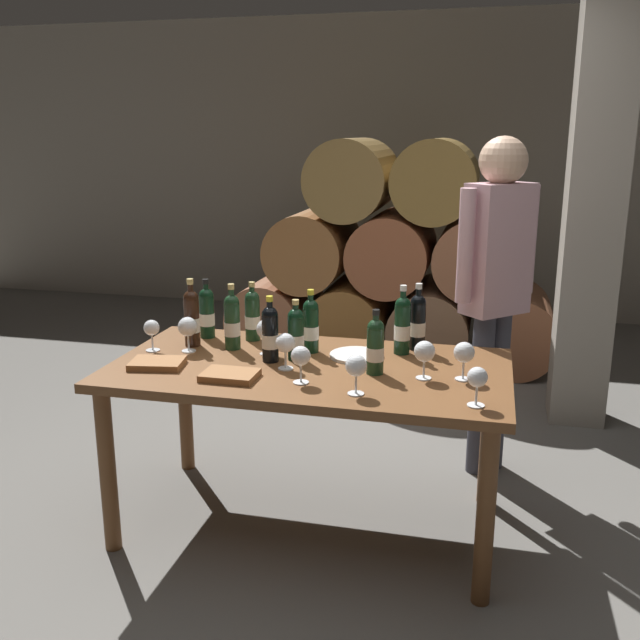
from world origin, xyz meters
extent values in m
plane|color=#66635E|center=(0.00, 0.00, 0.00)|extent=(14.00, 14.00, 0.00)
cube|color=gray|center=(0.00, 4.20, 1.40)|extent=(10.00, 0.24, 2.80)
cylinder|color=brown|center=(-0.95, 2.60, 0.30)|extent=(0.60, 0.90, 0.60)
cylinder|color=brown|center=(-0.32, 2.60, 0.30)|extent=(0.60, 0.90, 0.60)
cylinder|color=brown|center=(0.31, 2.60, 0.30)|extent=(0.60, 0.90, 0.60)
cylinder|color=brown|center=(0.95, 2.60, 0.30)|extent=(0.60, 0.90, 0.60)
cylinder|color=brown|center=(-0.63, 2.60, 0.85)|extent=(0.60, 0.90, 0.60)
cylinder|color=brown|center=(0.00, 2.60, 0.85)|extent=(0.60, 0.90, 0.60)
cylinder|color=brown|center=(0.63, 2.60, 0.85)|extent=(0.60, 0.90, 0.60)
cylinder|color=brown|center=(-0.32, 2.60, 1.39)|extent=(0.60, 0.90, 0.60)
cylinder|color=brown|center=(0.31, 2.60, 1.39)|extent=(0.60, 0.90, 0.60)
cube|color=gray|center=(1.30, 1.60, 1.30)|extent=(0.32, 0.32, 2.60)
cube|color=brown|center=(0.00, 0.00, 0.74)|extent=(1.70, 0.90, 0.04)
cylinder|color=brown|center=(-0.77, -0.39, 0.36)|extent=(0.07, 0.07, 0.72)
cylinder|color=brown|center=(0.77, -0.39, 0.36)|extent=(0.07, 0.07, 0.72)
cylinder|color=brown|center=(-0.77, 0.39, 0.36)|extent=(0.07, 0.07, 0.72)
cylinder|color=brown|center=(0.77, 0.39, 0.36)|extent=(0.07, 0.07, 0.72)
cylinder|color=black|center=(0.36, 0.26, 0.87)|extent=(0.07, 0.07, 0.22)
sphere|color=black|center=(0.36, 0.26, 0.99)|extent=(0.07, 0.07, 0.07)
cylinder|color=black|center=(0.36, 0.26, 1.02)|extent=(0.03, 0.03, 0.07)
cylinder|color=silver|center=(0.36, 0.26, 1.06)|extent=(0.03, 0.03, 0.03)
cylinder|color=silver|center=(0.36, 0.26, 0.86)|extent=(0.07, 0.07, 0.07)
cylinder|color=black|center=(-0.04, 0.19, 0.86)|extent=(0.07, 0.07, 0.20)
sphere|color=black|center=(-0.04, 0.19, 0.97)|extent=(0.07, 0.07, 0.07)
cylinder|color=black|center=(-0.04, 0.19, 0.99)|extent=(0.03, 0.03, 0.06)
cylinder|color=gold|center=(-0.04, 0.19, 1.04)|extent=(0.03, 0.03, 0.02)
cylinder|color=silver|center=(-0.04, 0.19, 0.85)|extent=(0.07, 0.07, 0.06)
cylinder|color=black|center=(0.43, 0.34, 0.87)|extent=(0.07, 0.07, 0.22)
sphere|color=black|center=(0.43, 0.34, 0.98)|extent=(0.07, 0.07, 0.07)
cylinder|color=black|center=(0.43, 0.34, 1.01)|extent=(0.03, 0.03, 0.07)
cylinder|color=silver|center=(0.43, 0.34, 1.06)|extent=(0.03, 0.03, 0.02)
cylinder|color=silver|center=(0.43, 0.34, 0.86)|extent=(0.07, 0.07, 0.07)
cylinder|color=black|center=(-0.60, 0.16, 0.87)|extent=(0.07, 0.07, 0.22)
sphere|color=black|center=(-0.60, 0.16, 0.99)|extent=(0.07, 0.07, 0.07)
cylinder|color=black|center=(-0.60, 0.16, 1.02)|extent=(0.03, 0.03, 0.07)
cylinder|color=tan|center=(-0.60, 0.16, 1.07)|extent=(0.03, 0.03, 0.03)
cylinder|color=silver|center=(-0.60, 0.16, 0.86)|extent=(0.07, 0.07, 0.07)
cylinder|color=black|center=(-0.59, 0.30, 0.86)|extent=(0.07, 0.07, 0.20)
sphere|color=black|center=(-0.59, 0.30, 0.97)|extent=(0.07, 0.07, 0.07)
cylinder|color=black|center=(-0.59, 0.30, 0.99)|extent=(0.03, 0.03, 0.06)
cylinder|color=black|center=(-0.59, 0.30, 1.04)|extent=(0.03, 0.03, 0.02)
cylinder|color=silver|center=(-0.59, 0.30, 0.85)|extent=(0.07, 0.07, 0.06)
cylinder|color=#19381E|center=(0.29, -0.04, 0.86)|extent=(0.07, 0.07, 0.19)
sphere|color=#19381E|center=(0.29, -0.04, 0.96)|extent=(0.07, 0.07, 0.07)
cylinder|color=#19381E|center=(0.29, -0.04, 0.98)|extent=(0.03, 0.03, 0.06)
cylinder|color=black|center=(0.29, -0.04, 1.02)|extent=(0.03, 0.03, 0.02)
cylinder|color=silver|center=(0.29, -0.04, 0.85)|extent=(0.07, 0.07, 0.06)
cylinder|color=#19381E|center=(-0.36, 0.31, 0.86)|extent=(0.07, 0.07, 0.20)
sphere|color=#19381E|center=(-0.36, 0.31, 0.97)|extent=(0.07, 0.07, 0.07)
cylinder|color=#19381E|center=(-0.36, 0.31, 0.99)|extent=(0.03, 0.03, 0.06)
cylinder|color=tan|center=(-0.36, 0.31, 1.03)|extent=(0.03, 0.03, 0.02)
cylinder|color=silver|center=(-0.36, 0.31, 0.85)|extent=(0.07, 0.07, 0.06)
cylinder|color=#19381E|center=(-0.40, 0.15, 0.87)|extent=(0.07, 0.07, 0.21)
sphere|color=#19381E|center=(-0.40, 0.15, 0.98)|extent=(0.07, 0.07, 0.07)
cylinder|color=#19381E|center=(-0.40, 0.15, 1.01)|extent=(0.03, 0.03, 0.07)
cylinder|color=tan|center=(-0.40, 0.15, 1.05)|extent=(0.03, 0.03, 0.02)
cylinder|color=silver|center=(-0.40, 0.15, 0.86)|extent=(0.07, 0.07, 0.06)
cylinder|color=black|center=(-0.18, 0.02, 0.86)|extent=(0.07, 0.07, 0.20)
sphere|color=black|center=(-0.18, 0.02, 0.97)|extent=(0.07, 0.07, 0.07)
cylinder|color=black|center=(-0.18, 0.02, 1.00)|extent=(0.03, 0.03, 0.06)
cylinder|color=gold|center=(-0.18, 0.02, 1.04)|extent=(0.03, 0.03, 0.02)
cylinder|color=silver|center=(-0.18, 0.02, 0.85)|extent=(0.07, 0.07, 0.06)
cylinder|color=black|center=(-0.08, 0.06, 0.85)|extent=(0.07, 0.07, 0.19)
sphere|color=black|center=(-0.08, 0.06, 0.96)|extent=(0.07, 0.07, 0.07)
cylinder|color=black|center=(-0.08, 0.06, 0.98)|extent=(0.03, 0.03, 0.06)
cylinder|color=tan|center=(-0.08, 0.06, 1.02)|extent=(0.03, 0.03, 0.02)
cylinder|color=silver|center=(-0.08, 0.06, 0.85)|extent=(0.07, 0.07, 0.06)
cylinder|color=white|center=(0.71, -0.31, 0.76)|extent=(0.06, 0.06, 0.00)
cylinder|color=white|center=(0.71, -0.31, 0.80)|extent=(0.01, 0.01, 0.07)
sphere|color=white|center=(0.71, -0.31, 0.87)|extent=(0.08, 0.08, 0.08)
cylinder|color=white|center=(-0.58, 0.06, 0.76)|extent=(0.06, 0.06, 0.00)
cylinder|color=white|center=(-0.58, 0.06, 0.80)|extent=(0.01, 0.01, 0.07)
sphere|color=white|center=(-0.58, 0.06, 0.88)|extent=(0.09, 0.09, 0.09)
cylinder|color=white|center=(0.02, -0.22, 0.76)|extent=(0.06, 0.06, 0.00)
cylinder|color=white|center=(0.02, -0.22, 0.80)|extent=(0.01, 0.01, 0.07)
sphere|color=white|center=(0.02, -0.22, 0.87)|extent=(0.08, 0.08, 0.08)
cylinder|color=white|center=(0.26, -0.30, 0.76)|extent=(0.06, 0.06, 0.00)
cylinder|color=white|center=(0.26, -0.30, 0.80)|extent=(0.01, 0.01, 0.07)
sphere|color=white|center=(0.26, -0.30, 0.88)|extent=(0.08, 0.08, 0.08)
cylinder|color=white|center=(-0.75, 0.03, 0.76)|extent=(0.06, 0.06, 0.00)
cylinder|color=white|center=(-0.75, 0.03, 0.80)|extent=(0.01, 0.01, 0.07)
sphere|color=white|center=(-0.75, 0.03, 0.87)|extent=(0.07, 0.07, 0.07)
cylinder|color=white|center=(-0.08, -0.07, 0.76)|extent=(0.06, 0.06, 0.00)
cylinder|color=white|center=(-0.08, -0.07, 0.80)|extent=(0.01, 0.01, 0.07)
sphere|color=white|center=(-0.08, -0.07, 0.88)|extent=(0.08, 0.08, 0.08)
cylinder|color=white|center=(0.65, -0.03, 0.76)|extent=(0.06, 0.06, 0.00)
cylinder|color=white|center=(0.65, -0.03, 0.80)|extent=(0.01, 0.01, 0.07)
sphere|color=white|center=(0.65, -0.03, 0.88)|extent=(0.08, 0.08, 0.08)
cylinder|color=white|center=(0.50, -0.06, 0.76)|extent=(0.06, 0.06, 0.00)
cylinder|color=white|center=(0.50, -0.06, 0.80)|extent=(0.01, 0.01, 0.07)
sphere|color=white|center=(0.50, -0.06, 0.88)|extent=(0.09, 0.09, 0.09)
cylinder|color=white|center=(-0.22, 0.10, 0.76)|extent=(0.06, 0.06, 0.00)
cylinder|color=white|center=(-0.22, 0.10, 0.80)|extent=(0.01, 0.01, 0.07)
sphere|color=white|center=(-0.22, 0.10, 0.88)|extent=(0.09, 0.09, 0.09)
cube|color=#936038|center=(-0.63, -0.17, 0.77)|extent=(0.24, 0.20, 0.03)
cube|color=#936038|center=(-0.27, -0.24, 0.77)|extent=(0.22, 0.16, 0.03)
cylinder|color=white|center=(0.18, 0.16, 0.77)|extent=(0.24, 0.24, 0.01)
cylinder|color=#383842|center=(0.80, 0.79, 0.43)|extent=(0.11, 0.11, 0.85)
cylinder|color=#383842|center=(0.72, 0.71, 0.43)|extent=(0.11, 0.11, 0.85)
cube|color=#CC9EA8|center=(0.76, 0.75, 1.17)|extent=(0.35, 0.35, 0.64)
cylinder|color=#CC9EA8|center=(0.91, 0.90, 1.21)|extent=(0.08, 0.08, 0.54)
cylinder|color=#CC9EA8|center=(0.61, 0.60, 1.21)|extent=(0.08, 0.08, 0.54)
sphere|color=tan|center=(0.76, 0.75, 1.60)|extent=(0.23, 0.23, 0.23)
camera|label=1|loc=(0.73, -2.80, 1.73)|focal=39.75mm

